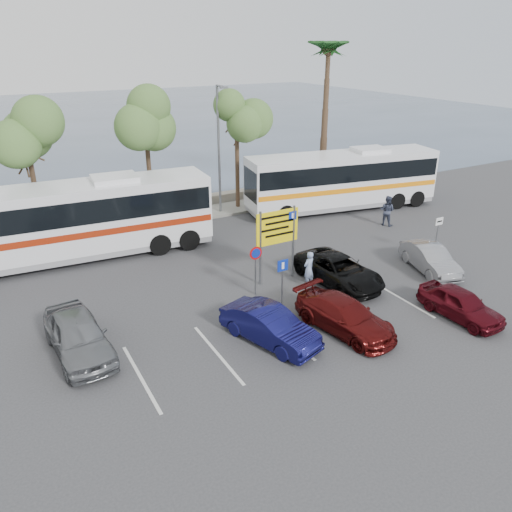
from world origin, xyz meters
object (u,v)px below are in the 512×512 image
car_silver_b (430,259)px  direction_sign (277,233)px  pedestrian_far (387,211)px  coach_bus_left (79,223)px  coach_bus_right (342,182)px  car_silver_a (78,335)px  suv_black (339,270)px  car_maroon (345,316)px  car_blue (270,326)px  car_red (460,304)px  street_lamp_right (219,144)px  pedestrian_near (309,269)px

car_silver_b → direction_sign: bearing=175.1°
pedestrian_far → coach_bus_left: bearing=51.7°
coach_bus_right → car_silver_a: size_ratio=2.91×
suv_black → car_silver_b: (4.80, -1.13, -0.02)m
car_maroon → pedestrian_far: (10.00, 8.45, 0.30)m
direction_sign → suv_black: size_ratio=0.75×
car_silver_a → car_blue: (6.49, -2.71, -0.10)m
coach_bus_left → coach_bus_right: (17.07, -0.00, -0.08)m
car_maroon → pedestrian_far: size_ratio=2.36×
coach_bus_left → car_silver_a: coach_bus_left is taller
direction_sign → pedestrian_far: bearing=18.3°
direction_sign → car_silver_a: (-9.49, -1.70, -1.65)m
car_red → pedestrian_far: pedestrian_far is taller
direction_sign → car_silver_a: size_ratio=0.79×
street_lamp_right → direction_sign: size_ratio=2.23×
car_blue → pedestrian_near: pedestrian_near is taller
coach_bus_left → coach_bus_right: size_ratio=1.03×
pedestrian_near → direction_sign: bearing=-65.9°
street_lamp_right → pedestrian_far: street_lamp_right is taller
coach_bus_left → car_maroon: bearing=-58.9°
car_blue → pedestrian_near: bearing=20.5°
car_blue → car_silver_b: bearing=-9.3°
coach_bus_right → car_blue: bearing=-137.0°
coach_bus_left → pedestrian_far: bearing=-12.9°
direction_sign → car_maroon: bearing=-90.0°
pedestrian_near → pedestrian_far: pedestrian_far is taller
car_silver_b → coach_bus_right: bearing=93.4°
coach_bus_left → suv_black: coach_bus_left is taller
street_lamp_right → car_silver_b: (5.20, -13.15, -3.95)m
street_lamp_right → car_maroon: 16.09m
direction_sign → car_red: size_ratio=0.98×
direction_sign → street_lamp_right: bearing=79.1°
street_lamp_right → car_red: street_lamp_right is taller
car_maroon → street_lamp_right: bearing=72.4°
direction_sign → coach_bus_left: bearing=135.8°
coach_bus_right → car_maroon: coach_bus_right is taller
car_blue → car_maroon: size_ratio=0.93×
coach_bus_right → car_maroon: size_ratio=2.98×
car_maroon → car_silver_b: (7.20, 2.31, 0.00)m
direction_sign → car_silver_a: 9.78m
direction_sign → suv_black: bearing=-35.3°
street_lamp_right → coach_bus_right: street_lamp_right is taller
car_silver_a → car_maroon: size_ratio=1.02×
direction_sign → car_silver_b: bearing=-21.5°
coach_bus_right → pedestrian_far: 4.13m
car_silver_a → car_silver_b: bearing=-7.3°
car_silver_b → pedestrian_far: 6.75m
direction_sign → car_silver_b: size_ratio=0.91×
coach_bus_left → car_silver_a: (-1.99, -9.00, -1.18)m
coach_bus_left → pedestrian_far: 17.98m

